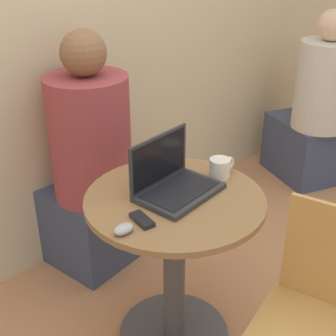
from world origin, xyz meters
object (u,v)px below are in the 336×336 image
(chair_empty, at_px, (319,325))
(person_seated, at_px, (85,176))
(cell_phone, at_px, (142,220))
(laptop, at_px, (173,182))

(chair_empty, distance_m, person_seated, 1.30)
(cell_phone, xyz_separation_m, chair_empty, (0.29, -0.56, -0.29))
(person_seated, bearing_deg, chair_empty, -88.76)
(laptop, relative_size, person_seated, 0.27)
(laptop, relative_size, cell_phone, 3.02)
(laptop, height_order, chair_empty, laptop)
(laptop, distance_m, chair_empty, 0.71)
(laptop, bearing_deg, chair_empty, -83.79)
(chair_empty, relative_size, person_seated, 0.66)
(cell_phone, bearing_deg, laptop, 17.26)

